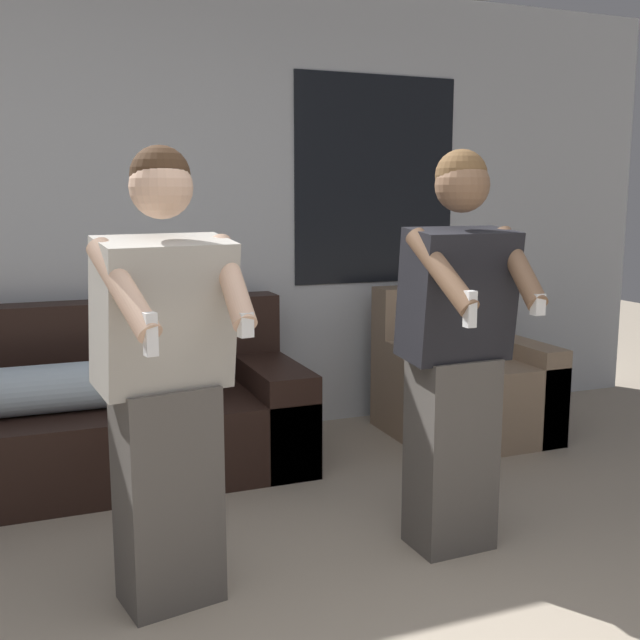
% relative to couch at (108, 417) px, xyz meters
% --- Properties ---
extents(wall_back, '(6.68, 0.07, 2.70)m').
position_rel_couch_xyz_m(wall_back, '(0.49, 0.48, 1.05)').
color(wall_back, silver).
rests_on(wall_back, ground_plane).
extents(couch, '(2.02, 0.90, 0.88)m').
position_rel_couch_xyz_m(couch, '(0.00, 0.00, 0.00)').
color(couch, black).
rests_on(couch, ground_plane).
extents(armchair, '(0.87, 0.85, 0.89)m').
position_rel_couch_xyz_m(armchair, '(2.09, -0.10, 0.00)').
color(armchair, '#937A60').
rests_on(armchair, ground_plane).
extents(person_left, '(0.51, 0.55, 1.62)m').
position_rel_couch_xyz_m(person_left, '(0.07, -1.40, 0.50)').
color(person_left, '#56514C').
rests_on(person_left, ground_plane).
extents(person_right, '(0.49, 0.48, 1.63)m').
position_rel_couch_xyz_m(person_right, '(1.24, -1.39, 0.52)').
color(person_right, '#56514C').
rests_on(person_right, ground_plane).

